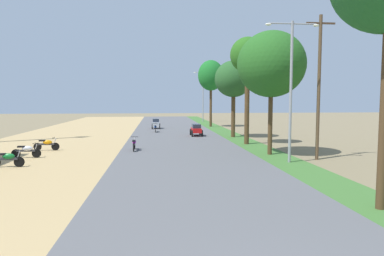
{
  "coord_description": "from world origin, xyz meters",
  "views": [
    {
      "loc": [
        -1.91,
        -4.47,
        3.71
      ],
      "look_at": [
        0.55,
        19.32,
        1.74
      ],
      "focal_mm": 32.26,
      "sensor_mm": 36.0,
      "label": 1
    }
  ],
  "objects_px": {
    "streetlamp_near": "(291,82)",
    "car_hatchback_silver": "(156,123)",
    "motorbike_ahead_third": "(155,128)",
    "parked_motorbike_fifth": "(27,150)",
    "utility_pole_near": "(319,85)",
    "median_tree_fourth": "(234,79)",
    "streetlamp_mid": "(203,93)",
    "car_sedan_red": "(196,129)",
    "motorbike_ahead_second": "(134,143)",
    "median_tree_second": "(271,64)",
    "parked_motorbike_sixth": "(47,144)",
    "median_tree_third": "(248,57)",
    "median_tree_fifth": "(211,76)",
    "parked_motorbike_fourth": "(8,158)"
  },
  "relations": [
    {
      "from": "median_tree_fifth",
      "to": "utility_pole_near",
      "type": "xyz_separation_m",
      "value": [
        2.55,
        -25.98,
        -2.32
      ]
    },
    {
      "from": "utility_pole_near",
      "to": "parked_motorbike_sixth",
      "type": "bearing_deg",
      "value": 163.41
    },
    {
      "from": "parked_motorbike_fourth",
      "to": "utility_pole_near",
      "type": "xyz_separation_m",
      "value": [
        17.91,
        0.88,
        4.03
      ]
    },
    {
      "from": "median_tree_third",
      "to": "car_sedan_red",
      "type": "relative_size",
      "value": 3.85
    },
    {
      "from": "streetlamp_mid",
      "to": "motorbike_ahead_third",
      "type": "bearing_deg",
      "value": -113.44
    },
    {
      "from": "motorbike_ahead_third",
      "to": "motorbike_ahead_second",
      "type": "bearing_deg",
      "value": -96.09
    },
    {
      "from": "utility_pole_near",
      "to": "car_sedan_red",
      "type": "height_order",
      "value": "utility_pole_near"
    },
    {
      "from": "median_tree_fifth",
      "to": "car_sedan_red",
      "type": "distance_m",
      "value": 13.85
    },
    {
      "from": "streetlamp_near",
      "to": "car_hatchback_silver",
      "type": "xyz_separation_m",
      "value": [
        -7.78,
        24.25,
        -3.96
      ]
    },
    {
      "from": "median_tree_fifth",
      "to": "car_sedan_red",
      "type": "bearing_deg",
      "value": -105.71
    },
    {
      "from": "parked_motorbike_sixth",
      "to": "median_tree_fourth",
      "type": "bearing_deg",
      "value": 25.98
    },
    {
      "from": "median_tree_second",
      "to": "car_sedan_red",
      "type": "bearing_deg",
      "value": 106.34
    },
    {
      "from": "parked_motorbike_fifth",
      "to": "median_tree_third",
      "type": "height_order",
      "value": "median_tree_third"
    },
    {
      "from": "parked_motorbike_fourth",
      "to": "parked_motorbike_sixth",
      "type": "bearing_deg",
      "value": 88.42
    },
    {
      "from": "streetlamp_near",
      "to": "utility_pole_near",
      "type": "relative_size",
      "value": 0.92
    },
    {
      "from": "median_tree_fourth",
      "to": "streetlamp_near",
      "type": "xyz_separation_m",
      "value": [
        0.26,
        -13.74,
        -0.96
      ]
    },
    {
      "from": "median_tree_second",
      "to": "median_tree_fifth",
      "type": "relative_size",
      "value": 0.91
    },
    {
      "from": "motorbike_ahead_second",
      "to": "parked_motorbike_fifth",
      "type": "bearing_deg",
      "value": -158.96
    },
    {
      "from": "streetlamp_near",
      "to": "car_hatchback_silver",
      "type": "distance_m",
      "value": 25.77
    },
    {
      "from": "car_sedan_red",
      "to": "motorbike_ahead_second",
      "type": "bearing_deg",
      "value": -120.7
    },
    {
      "from": "streetlamp_near",
      "to": "motorbike_ahead_third",
      "type": "relative_size",
      "value": 4.5
    },
    {
      "from": "streetlamp_near",
      "to": "car_sedan_red",
      "type": "distance_m",
      "value": 16.0
    },
    {
      "from": "parked_motorbike_fifth",
      "to": "motorbike_ahead_second",
      "type": "distance_m",
      "value": 6.98
    },
    {
      "from": "streetlamp_near",
      "to": "motorbike_ahead_second",
      "type": "bearing_deg",
      "value": 148.85
    },
    {
      "from": "median_tree_second",
      "to": "streetlamp_mid",
      "type": "height_order",
      "value": "streetlamp_mid"
    },
    {
      "from": "median_tree_fourth",
      "to": "streetlamp_mid",
      "type": "relative_size",
      "value": 0.89
    },
    {
      "from": "median_tree_second",
      "to": "utility_pole_near",
      "type": "bearing_deg",
      "value": -39.41
    },
    {
      "from": "parked_motorbike_fourth",
      "to": "median_tree_fifth",
      "type": "bearing_deg",
      "value": 60.23
    },
    {
      "from": "parked_motorbike_fifth",
      "to": "streetlamp_near",
      "type": "distance_m",
      "value": 16.67
    },
    {
      "from": "parked_motorbike_sixth",
      "to": "median_tree_fifth",
      "type": "bearing_deg",
      "value": 53.72
    },
    {
      "from": "median_tree_third",
      "to": "car_sedan_red",
      "type": "height_order",
      "value": "median_tree_third"
    },
    {
      "from": "utility_pole_near",
      "to": "car_sedan_red",
      "type": "xyz_separation_m",
      "value": [
        -5.91,
        14.04,
        -3.85
      ]
    },
    {
      "from": "parked_motorbike_fourth",
      "to": "streetlamp_near",
      "type": "distance_m",
      "value": 16.28
    },
    {
      "from": "median_tree_fourth",
      "to": "motorbike_ahead_third",
      "type": "xyz_separation_m",
      "value": [
        -7.58,
        5.79,
        -5.09
      ]
    },
    {
      "from": "parked_motorbike_fifth",
      "to": "motorbike_ahead_second",
      "type": "relative_size",
      "value": 1.0
    },
    {
      "from": "parked_motorbike_sixth",
      "to": "motorbike_ahead_second",
      "type": "height_order",
      "value": "motorbike_ahead_second"
    },
    {
      "from": "parked_motorbike_sixth",
      "to": "median_tree_fourth",
      "type": "distance_m",
      "value": 17.78
    },
    {
      "from": "parked_motorbike_fourth",
      "to": "median_tree_fifth",
      "type": "distance_m",
      "value": 31.59
    },
    {
      "from": "car_hatchback_silver",
      "to": "car_sedan_red",
      "type": "bearing_deg",
      "value": -66.29
    },
    {
      "from": "median_tree_second",
      "to": "motorbike_ahead_second",
      "type": "bearing_deg",
      "value": 163.52
    },
    {
      "from": "parked_motorbike_fifth",
      "to": "car_hatchback_silver",
      "type": "height_order",
      "value": "car_hatchback_silver"
    },
    {
      "from": "streetlamp_near",
      "to": "streetlamp_mid",
      "type": "distance_m",
      "value": 37.61
    },
    {
      "from": "median_tree_third",
      "to": "median_tree_fifth",
      "type": "distance_m",
      "value": 18.59
    },
    {
      "from": "parked_motorbike_fifth",
      "to": "streetlamp_mid",
      "type": "relative_size",
      "value": 0.22
    },
    {
      "from": "parked_motorbike_sixth",
      "to": "utility_pole_near",
      "type": "height_order",
      "value": "utility_pole_near"
    },
    {
      "from": "parked_motorbike_fourth",
      "to": "median_tree_fourth",
      "type": "height_order",
      "value": "median_tree_fourth"
    },
    {
      "from": "car_hatchback_silver",
      "to": "motorbike_ahead_second",
      "type": "relative_size",
      "value": 1.11
    },
    {
      "from": "parked_motorbike_fifth",
      "to": "streetlamp_near",
      "type": "relative_size",
      "value": 0.22
    },
    {
      "from": "median_tree_fifth",
      "to": "utility_pole_near",
      "type": "height_order",
      "value": "median_tree_fifth"
    },
    {
      "from": "parked_motorbike_fifth",
      "to": "car_hatchback_silver",
      "type": "relative_size",
      "value": 0.9
    }
  ]
}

